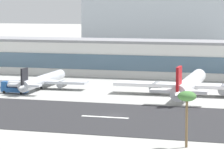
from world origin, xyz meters
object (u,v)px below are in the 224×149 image
airliner_black_tail_gate_1 (42,81)px  airliner_red_tail_gate_2 (189,85)px  distant_hotel_block (167,13)px  terminal_building (143,58)px  service_fuel_truck_1 (14,87)px  palm_tree_2 (187,98)px

airliner_black_tail_gate_1 → airliner_red_tail_gate_2: (48.65, -1.70, 0.75)m
distant_hotel_block → airliner_red_tail_gate_2: (43.87, -179.16, -19.11)m
airliner_black_tail_gate_1 → airliner_red_tail_gate_2: airliner_red_tail_gate_2 is taller
terminal_building → distant_hotel_block: (-17.68, 130.84, 15.58)m
service_fuel_truck_1 → airliner_black_tail_gate_1: bearing=-104.3°
distant_hotel_block → palm_tree_2: bearing=-77.5°
palm_tree_2 → airliner_black_tail_gate_1: bearing=130.8°
distant_hotel_block → airliner_black_tail_gate_1: (-4.78, -177.46, -19.85)m
airliner_black_tail_gate_1 → airliner_red_tail_gate_2: bearing=-94.6°
distant_hotel_block → airliner_black_tail_gate_1: distant_hotel_block is taller
terminal_building → service_fuel_truck_1: size_ratio=17.15×
airliner_red_tail_gate_2 → service_fuel_truck_1: airliner_red_tail_gate_2 is taller
terminal_building → distant_hotel_block: size_ratio=1.58×
terminal_building → service_fuel_truck_1: (-26.38, -58.71, -4.90)m
palm_tree_2 → service_fuel_truck_1: bearing=138.1°
distant_hotel_block → palm_tree_2: distant_hotel_block is taller
airliner_red_tail_gate_2 → palm_tree_2: bearing=-172.1°
distant_hotel_block → service_fuel_truck_1: bearing=-92.6°
airliner_black_tail_gate_1 → terminal_building: bearing=-28.3°
airliner_black_tail_gate_1 → distant_hotel_block: bearing=-4.1°
airliner_black_tail_gate_1 → service_fuel_truck_1: bearing=159.4°
terminal_building → airliner_red_tail_gate_2: 55.07m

